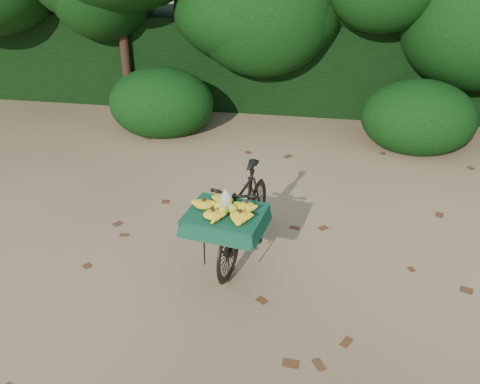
# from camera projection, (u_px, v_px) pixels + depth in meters

# --- Properties ---
(ground) EXTENTS (80.00, 80.00, 0.00)m
(ground) POSITION_uv_depth(u_px,v_px,m) (316.00, 295.00, 5.27)
(ground) COLOR tan
(ground) RESTS_ON ground
(vendor_bicycle) EXTENTS (0.89, 1.86, 1.06)m
(vendor_bicycle) POSITION_uv_depth(u_px,v_px,m) (244.00, 214.00, 5.68)
(vendor_bicycle) COLOR black
(vendor_bicycle) RESTS_ON ground
(hedge_backdrop) EXTENTS (26.00, 1.80, 1.80)m
(hedge_backdrop) POSITION_uv_depth(u_px,v_px,m) (332.00, 61.00, 10.31)
(hedge_backdrop) COLOR black
(hedge_backdrop) RESTS_ON ground
(tree_row) EXTENTS (14.50, 2.00, 4.00)m
(tree_row) POSITION_uv_depth(u_px,v_px,m) (300.00, 10.00, 9.19)
(tree_row) COLOR black
(tree_row) RESTS_ON ground
(bush_clumps) EXTENTS (8.80, 1.70, 0.90)m
(bush_clumps) POSITION_uv_depth(u_px,v_px,m) (357.00, 117.00, 8.71)
(bush_clumps) COLOR black
(bush_clumps) RESTS_ON ground
(leaf_litter) EXTENTS (7.00, 7.30, 0.01)m
(leaf_litter) POSITION_uv_depth(u_px,v_px,m) (319.00, 259.00, 5.83)
(leaf_litter) COLOR #542D16
(leaf_litter) RESTS_ON ground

